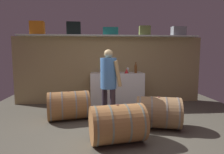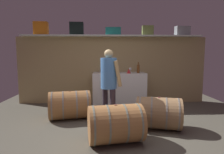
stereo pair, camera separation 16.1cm
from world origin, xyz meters
The scene contains 17 objects.
ground_plane centered at (0.00, 0.64, -0.01)m, with size 6.68×8.29×0.02m, color #555246.
back_wall_panel centered at (0.00, 2.55, 0.97)m, with size 5.48×0.10×1.94m, color tan.
high_shelf_board centered at (0.00, 2.40, 1.96)m, with size 5.04×0.40×0.03m, color silver.
toolcase_orange centered at (-1.99, 2.40, 2.15)m, with size 0.37×0.24×0.36m, color orange.
toolcase_black centered at (-1.00, 2.40, 2.15)m, with size 0.38×0.24×0.35m, color black.
toolcase_teal centered at (0.02, 2.40, 2.08)m, with size 0.43×0.18×0.22m, color #1B7C75.
toolcase_olive centered at (1.00, 2.40, 2.11)m, with size 0.31×0.21×0.27m, color olive.
toolcase_grey centered at (2.00, 2.40, 2.11)m, with size 0.39×0.21×0.26m, color gray.
work_cabinet centered at (0.18, 2.20, 0.46)m, with size 1.47×0.58×0.93m, color silver.
wine_bottle_amber centered at (0.69, 2.08, 1.06)m, with size 0.08×0.08×0.30m.
wine_bottle_green centered at (0.09, 2.01, 1.05)m, with size 0.07×0.07×0.27m.
wine_glass centered at (0.49, 2.17, 1.03)m, with size 0.08×0.08×0.15m.
red_funnel centered at (0.43, 2.00, 0.99)m, with size 0.11×0.11×0.13m, color red.
wine_barrel_near centered at (0.82, 0.43, 0.31)m, with size 0.97×0.80×0.62m.
wine_barrel_far centered at (-1.01, 1.08, 0.31)m, with size 1.00×0.78×0.64m.
wine_barrel_flank centered at (-0.06, -0.15, 0.32)m, with size 0.96×0.75×0.64m.
winemaker_pouring centered at (-0.14, 0.73, 0.95)m, with size 0.44×0.50×1.54m.
Camera 2 is at (-0.23, -3.21, 1.45)m, focal length 31.26 mm.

